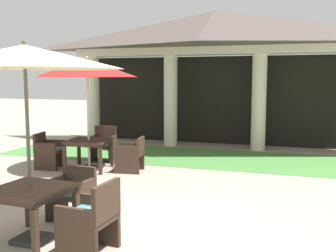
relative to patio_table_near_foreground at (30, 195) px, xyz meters
name	(u,v)px	position (x,y,z in m)	size (l,w,h in m)	color
ground_plane	(109,230)	(0.80, 0.67, -0.64)	(60.00, 60.00, 0.00)	#9E9384
background_pavilion	(215,42)	(0.80, 8.02, 2.63)	(9.51, 3.12, 4.17)	beige
lawn_strip	(200,157)	(0.80, 6.23, -0.63)	(11.31, 2.77, 0.01)	#47843D
patio_table_near_foreground	(30,195)	(0.00, 0.00, 0.00)	(0.95, 0.95, 0.74)	#38281E
patio_umbrella_near_foreground	(25,58)	(0.00, 0.00, 1.78)	(2.50, 2.50, 2.64)	#2D2D2D
patio_chair_near_foreground_east	(91,220)	(0.93, -0.06, -0.22)	(0.62, 0.64, 0.92)	#38281E
patio_chair_near_foreground_north	(73,194)	(0.06, 0.92, -0.24)	(0.64, 0.54, 0.80)	#38281E
patio_table_mid_left	(89,144)	(-1.36, 3.99, -0.01)	(1.04, 1.04, 0.72)	#38281E
patio_umbrella_mid_left	(87,69)	(-1.36, 3.99, 1.74)	(2.34, 2.34, 2.66)	#2D2D2D
patio_chair_mid_left_east	(131,155)	(-0.34, 4.14, -0.25)	(0.65, 0.64, 0.81)	#38281E
patio_chair_mid_left_west	(48,152)	(-2.37, 3.84, -0.23)	(0.64, 0.64, 0.85)	#38281E
patio_chair_mid_left_north	(103,145)	(-1.50, 5.01, -0.23)	(0.68, 0.63, 0.91)	#38281E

